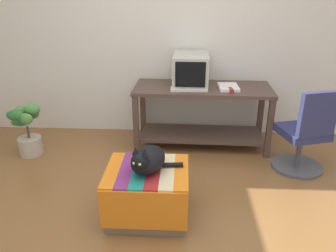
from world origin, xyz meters
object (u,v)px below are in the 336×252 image
book (228,87)px  cat (147,160)px  keyboard (189,89)px  ottoman_with_blanket (147,193)px  desk (202,106)px  potted_plant (28,131)px  tv_monitor (191,70)px  stapler (231,90)px  office_chair (305,136)px

book → cat: (-0.76, -1.35, -0.20)m
keyboard → ottoman_with_blanket: (-0.33, -1.24, -0.52)m
desk → ottoman_with_blanket: size_ratio=2.36×
potted_plant → ottoman_with_blanket: bearing=-35.5°
cat → tv_monitor: bearing=95.6°
potted_plant → book: bearing=7.5°
keyboard → stapler: stapler is taller
desk → book: 0.38m
office_chair → book: bearing=-50.6°
potted_plant → office_chair: size_ratio=0.69×
keyboard → ottoman_with_blanket: keyboard is taller
desk → tv_monitor: (-0.14, 0.08, 0.40)m
tv_monitor → potted_plant: bearing=-165.1°
book → cat: bearing=-122.1°
ottoman_with_blanket → stapler: stapler is taller
ottoman_with_blanket → cat: cat is taller
book → stapler: bearing=-86.9°
cat → office_chair: (1.49, 0.84, -0.15)m
book → potted_plant: (-2.22, -0.29, -0.45)m
tv_monitor → cat: bearing=-101.6°
desk → office_chair: office_chair is taller
potted_plant → stapler: size_ratio=5.61×
desk → keyboard: keyboard is taller
cat → book: bearing=79.0°
desk → potted_plant: 1.98m
cat → office_chair: size_ratio=0.51×
tv_monitor → potted_plant: 1.94m
ottoman_with_blanket → stapler: bearing=56.6°
potted_plant → stapler: stapler is taller
ottoman_with_blanket → office_chair: bearing=28.5°
office_chair → potted_plant: bearing=-20.0°
tv_monitor → cat: tv_monitor is taller
potted_plant → stapler: 2.28m
ottoman_with_blanket → office_chair: 1.72m
potted_plant → keyboard: bearing=6.7°
cat → stapler: size_ratio=4.09×
book → cat: size_ratio=0.64×
keyboard → office_chair: office_chair is taller
desk → potted_plant: (-1.94, -0.34, -0.20)m
book → stapler: size_ratio=2.63×
stapler → keyboard: bearing=167.0°
tv_monitor → cat: 1.56m
potted_plant → tv_monitor: bearing=13.4°
keyboard → stapler: (0.45, -0.05, 0.01)m
ottoman_with_blanket → desk: bearing=70.3°
tv_monitor → potted_plant: (-1.80, -0.43, -0.60)m
desk → stapler: bearing=-30.3°
keyboard → potted_plant: size_ratio=0.65×
tv_monitor → office_chair: bearing=-27.9°
keyboard → potted_plant: bearing=-175.7°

